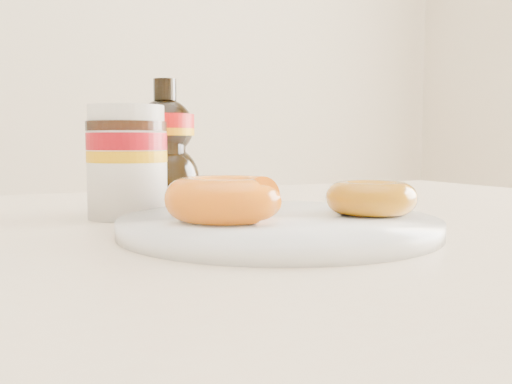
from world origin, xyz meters
name	(u,v)px	position (x,y,z in m)	size (l,w,h in m)	color
dining_table	(188,306)	(0.00, 0.10, 0.67)	(1.40, 0.90, 0.75)	beige
plate	(278,225)	(0.06, 0.02, 0.76)	(0.30, 0.30, 0.02)	white
donut_bitten	(226,199)	(0.01, 0.02, 0.78)	(0.11, 0.11, 0.04)	orange
donut_whole	(371,198)	(0.16, 0.01, 0.78)	(0.09, 0.09, 0.03)	#AA610A
nutella_jar	(127,158)	(-0.04, 0.19, 0.82)	(0.09, 0.09, 0.13)	white
syrup_bottle	(166,146)	(0.01, 0.23, 0.83)	(0.08, 0.07, 0.16)	black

